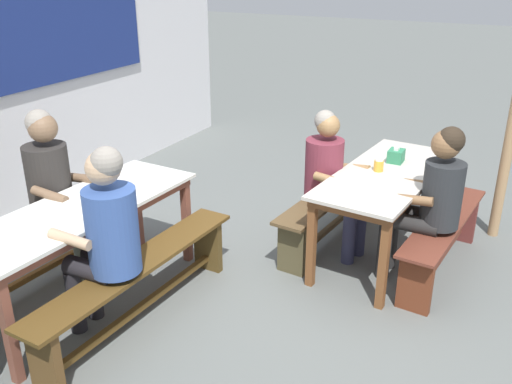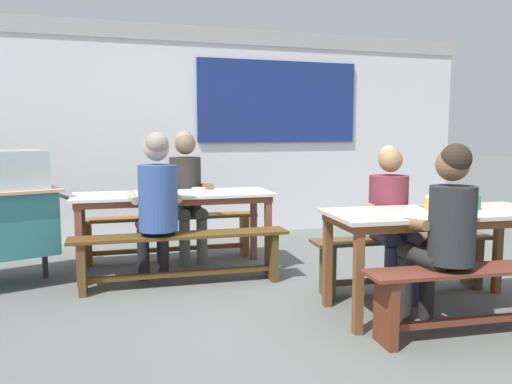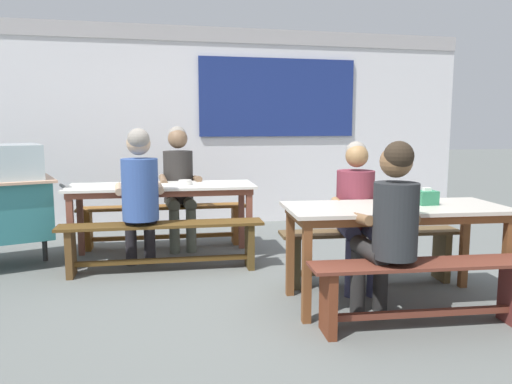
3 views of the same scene
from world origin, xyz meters
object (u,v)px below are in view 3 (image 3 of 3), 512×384
(person_center_facing, at_px, (179,179))
(condiment_jar, at_px, (389,198))
(person_near_front, at_px, (389,222))
(bench_near_back, at_px, (370,248))
(dining_table_far, at_px, (162,192))
(person_right_near_table, at_px, (357,205))
(bench_far_back, at_px, (163,219))
(person_left_back_turned, at_px, (140,190))
(dining_table_near, at_px, (395,216))
(soup_bowl, at_px, (185,182))
(bench_far_front, at_px, (163,239))
(tissue_box, at_px, (427,197))
(bench_near_front, at_px, (423,286))

(person_center_facing, height_order, condiment_jar, person_center_facing)
(person_near_front, relative_size, person_center_facing, 0.94)
(bench_near_back, height_order, condiment_jar, condiment_jar)
(dining_table_far, relative_size, bench_near_back, 1.20)
(person_right_near_table, bearing_deg, condiment_jar, -75.48)
(bench_far_back, bearing_deg, person_left_back_turned, -104.66)
(dining_table_near, xyz_separation_m, person_near_front, (-0.26, -0.40, 0.04))
(dining_table_near, xyz_separation_m, soup_bowl, (-1.44, 1.70, 0.10))
(bench_far_front, distance_m, condiment_jar, 2.11)
(dining_table_near, bearing_deg, bench_far_front, 143.97)
(bench_near_back, bearing_deg, person_right_near_table, -160.47)
(person_center_facing, bearing_deg, condiment_jar, -55.29)
(dining_table_near, xyz_separation_m, bench_far_back, (-1.65, 2.24, -0.37))
(bench_far_back, distance_m, tissue_box, 2.98)
(bench_near_back, xyz_separation_m, condiment_jar, (-0.06, -0.43, 0.51))
(person_left_back_turned, height_order, soup_bowl, person_left_back_turned)
(bench_far_front, distance_m, person_left_back_turned, 0.50)
(bench_near_back, height_order, soup_bowl, soup_bowl)
(bench_near_front, xyz_separation_m, person_right_near_table, (-0.07, 0.94, 0.40))
(bench_far_back, distance_m, bench_near_front, 3.17)
(dining_table_near, xyz_separation_m, bench_near_back, (0.05, 0.50, -0.38))
(bench_near_front, xyz_separation_m, condiment_jar, (0.03, 0.57, 0.52))
(bench_near_back, xyz_separation_m, person_center_facing, (-1.52, 1.67, 0.47))
(bench_far_front, distance_m, soup_bowl, 0.71)
(dining_table_near, distance_m, person_left_back_turned, 2.30)
(bench_far_front, distance_m, person_right_near_table, 1.82)
(person_near_front, bearing_deg, bench_near_front, -25.77)
(person_center_facing, bearing_deg, soup_bowl, -86.53)
(bench_far_front, height_order, bench_near_front, same)
(dining_table_far, xyz_separation_m, dining_table_near, (1.67, -1.74, -0.00))
(tissue_box, relative_size, soup_bowl, 1.08)
(bench_near_back, distance_m, soup_bowl, 1.97)
(bench_near_front, xyz_separation_m, person_near_front, (-0.21, 0.10, 0.43))
(dining_table_far, bearing_deg, tissue_box, -41.80)
(person_left_back_turned, bearing_deg, person_right_near_table, -25.71)
(person_center_facing, relative_size, tissue_box, 9.23)
(person_center_facing, distance_m, soup_bowl, 0.47)
(bench_near_front, bearing_deg, soup_bowl, 122.33)
(bench_near_back, relative_size, person_center_facing, 1.17)
(person_near_front, xyz_separation_m, person_center_facing, (-1.21, 2.57, 0.05))
(person_right_near_table, relative_size, tissue_box, 8.42)
(person_left_back_turned, height_order, condiment_jar, person_left_back_turned)
(condiment_jar, bearing_deg, soup_bowl, 131.15)
(person_near_front, relative_size, tissue_box, 8.68)
(condiment_jar, bearing_deg, dining_table_far, 134.91)
(condiment_jar, xyz_separation_m, soup_bowl, (-1.42, 1.63, -0.03))
(dining_table_near, height_order, tissue_box, tissue_box)
(bench_far_back, distance_m, person_left_back_turned, 1.07)
(person_center_facing, distance_m, condiment_jar, 2.55)
(bench_near_front, xyz_separation_m, tissue_box, (0.31, 0.50, 0.52))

